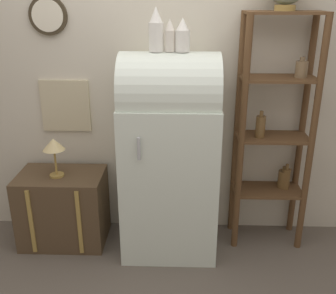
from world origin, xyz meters
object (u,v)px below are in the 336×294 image
object	(u,v)px
vase_center	(170,36)
desk_lamp	(54,147)
vase_right	(183,36)
vase_left	(156,31)
refrigerator	(170,153)
suitcase_trunk	(63,208)

from	to	relation	value
vase_center	desk_lamp	size ratio (longest dim) A/B	0.70
vase_center	desk_lamp	distance (m)	1.20
vase_center	vase_right	bearing A→B (deg)	-4.93
vase_left	vase_right	world-z (taller)	vase_left
refrigerator	vase_left	size ratio (longest dim) A/B	5.28
refrigerator	desk_lamp	distance (m)	0.88
vase_right	vase_center	bearing A→B (deg)	175.07
desk_lamp	vase_right	bearing A→B (deg)	-1.14
vase_right	desk_lamp	bearing A→B (deg)	178.86
suitcase_trunk	vase_center	xyz separation A→B (m)	(0.87, -0.04, 1.36)
vase_right	vase_left	bearing A→B (deg)	178.37
vase_left	desk_lamp	world-z (taller)	vase_left
suitcase_trunk	vase_left	size ratio (longest dim) A/B	2.29
suitcase_trunk	vase_left	bearing A→B (deg)	-3.13
vase_left	vase_center	size ratio (longest dim) A/B	1.36
suitcase_trunk	vase_center	size ratio (longest dim) A/B	3.11
vase_left	desk_lamp	size ratio (longest dim) A/B	0.95
vase_left	desk_lamp	distance (m)	1.16
vase_center	vase_right	size ratio (longest dim) A/B	0.98
vase_left	desk_lamp	bearing A→B (deg)	178.97
refrigerator	desk_lamp	size ratio (longest dim) A/B	5.00
refrigerator	vase_left	xyz separation A→B (m)	(-0.09, -0.00, 0.89)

